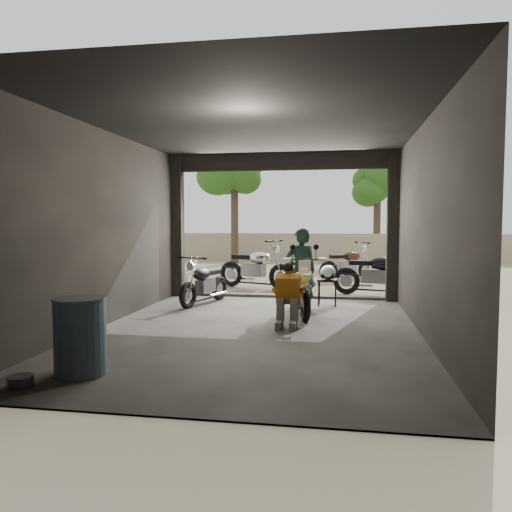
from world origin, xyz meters
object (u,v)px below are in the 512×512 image
(outside_bike_c, at_px, (377,270))
(mechanic, at_px, (287,297))
(sign_post, at_px, (426,224))
(main_bike, at_px, (301,286))
(helmet, at_px, (328,272))
(outside_bike_a, at_px, (255,264))
(oil_drum, at_px, (80,338))
(rider, at_px, (301,271))
(left_bike, at_px, (204,280))
(stool, at_px, (327,283))
(outside_bike_b, at_px, (348,261))

(outside_bike_c, distance_m, mechanic, 4.14)
(mechanic, bearing_deg, sign_post, 49.73)
(main_bike, distance_m, mechanic, 1.13)
(helmet, bearing_deg, outside_bike_c, 81.46)
(outside_bike_a, distance_m, helmet, 3.08)
(outside_bike_c, height_order, oil_drum, outside_bike_c)
(oil_drum, bearing_deg, main_bike, 62.04)
(outside_bike_c, relative_size, helmet, 5.57)
(main_bike, xyz_separation_m, rider, (-0.02, 0.27, 0.25))
(main_bike, bearing_deg, left_bike, 145.95)
(stool, bearing_deg, outside_bike_c, 55.40)
(outside_bike_b, xyz_separation_m, stool, (-0.48, -4.56, -0.08))
(main_bike, height_order, mechanic, main_bike)
(mechanic, relative_size, helmet, 3.16)
(rider, bearing_deg, stool, -137.65)
(outside_bike_a, height_order, mechanic, outside_bike_a)
(main_bike, bearing_deg, outside_bike_b, 69.22)
(left_bike, height_order, mechanic, left_bike)
(outside_bike_c, height_order, sign_post, sign_post)
(stool, relative_size, sign_post, 0.22)
(outside_bike_c, bearing_deg, sign_post, -112.34)
(outside_bike_a, height_order, outside_bike_c, outside_bike_a)
(main_bike, height_order, outside_bike_b, outside_bike_b)
(mechanic, bearing_deg, outside_bike_c, 66.13)
(rider, relative_size, mechanic, 1.58)
(helmet, bearing_deg, sign_post, 49.88)
(left_bike, xyz_separation_m, oil_drum, (-0.07, -4.87, -0.07))
(main_bike, relative_size, rider, 1.04)
(rider, height_order, stool, rider)
(outside_bike_a, relative_size, sign_post, 0.76)
(mechanic, bearing_deg, oil_drum, -124.70)
(stool, height_order, sign_post, sign_post)
(outside_bike_c, xyz_separation_m, stool, (-1.09, -1.57, -0.12))
(outside_bike_b, height_order, helmet, outside_bike_b)
(outside_bike_c, height_order, mechanic, outside_bike_c)
(main_bike, xyz_separation_m, left_bike, (-2.06, 0.86, -0.04))
(outside_bike_a, relative_size, oil_drum, 2.14)
(main_bike, relative_size, outside_bike_c, 0.93)
(left_bike, xyz_separation_m, mechanic, (1.93, -1.98, -0.01))
(main_bike, relative_size, helmet, 5.17)
(rider, distance_m, sign_post, 3.17)
(helmet, bearing_deg, mechanic, -80.54)
(mechanic, bearing_deg, main_bike, 83.25)
(mechanic, bearing_deg, left_bike, 134.23)
(main_bike, height_order, stool, main_bike)
(outside_bike_c, xyz_separation_m, mechanic, (-1.67, -3.79, -0.10))
(rider, xyz_separation_m, sign_post, (2.51, 1.72, 0.88))
(main_bike, height_order, oil_drum, main_bike)
(left_bike, distance_m, stool, 2.52)
(helmet, bearing_deg, stool, 126.75)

